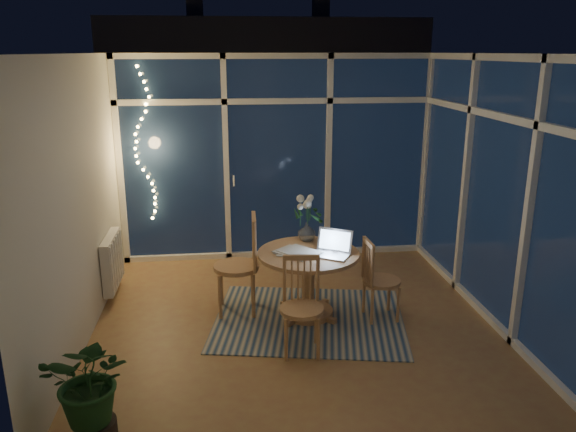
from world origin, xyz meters
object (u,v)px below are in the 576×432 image
object	(u,v)px
chair_left	(236,264)
laptop	(331,243)
chair_right	(382,279)
dining_table	(308,284)
chair_front	(302,307)
potted_plant	(93,394)
flower_vase	(307,231)

from	to	relation	value
chair_left	laptop	bearing A→B (deg)	73.82
chair_right	laptop	world-z (taller)	laptop
chair_left	dining_table	bearing A→B (deg)	78.38
dining_table	chair_front	bearing A→B (deg)	-103.00
potted_plant	flower_vase	bearing A→B (deg)	49.81
chair_right	flower_vase	bearing A→B (deg)	50.77
flower_vase	dining_table	bearing A→B (deg)	-95.62
chair_left	chair_front	bearing A→B (deg)	33.68
laptop	flower_vase	bearing A→B (deg)	139.24
dining_table	laptop	world-z (taller)	laptop
laptop	flower_vase	xyz separation A→B (m)	(-0.16, 0.48, -0.02)
chair_front	dining_table	bearing A→B (deg)	82.33
chair_right	chair_front	world-z (taller)	chair_front
laptop	potted_plant	distance (m)	2.58
chair_left	chair_right	distance (m)	1.48
dining_table	flower_vase	distance (m)	0.58
chair_front	flower_vase	world-z (taller)	flower_vase
chair_right	potted_plant	distance (m)	2.95
laptop	dining_table	bearing A→B (deg)	178.06
flower_vase	potted_plant	distance (m)	2.80
chair_right	laptop	size ratio (longest dim) A/B	2.42
chair_left	chair_right	world-z (taller)	chair_left
chair_left	laptop	size ratio (longest dim) A/B	2.98
potted_plant	chair_right	bearing A→B (deg)	33.07
chair_left	potted_plant	bearing A→B (deg)	-26.18
dining_table	chair_right	world-z (taller)	chair_right
chair_left	chair_right	bearing A→B (deg)	79.55
dining_table	potted_plant	world-z (taller)	potted_plant
laptop	chair_front	bearing A→B (deg)	-90.78
dining_table	potted_plant	bearing A→B (deg)	-134.92
dining_table	flower_vase	bearing A→B (deg)	84.38
laptop	chair_left	bearing A→B (deg)	-167.40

